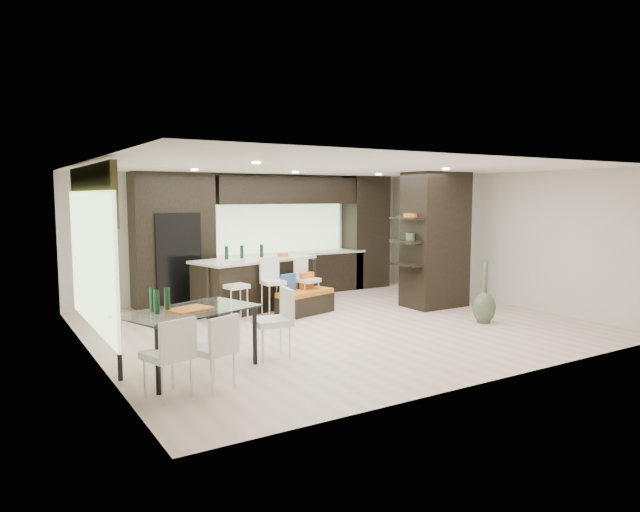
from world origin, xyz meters
TOP-DOWN VIEW (x-y plane):
  - ground at (0.00, 0.00)m, footprint 8.00×8.00m
  - back_wall at (0.00, 3.50)m, footprint 8.00×0.02m
  - left_wall at (-4.00, 0.00)m, footprint 0.02×7.00m
  - right_wall at (4.00, 0.00)m, footprint 0.02×7.00m
  - ceiling at (0.00, 0.00)m, footprint 8.00×7.00m
  - window_left at (-3.96, 0.20)m, footprint 0.04×3.20m
  - window_back at (0.60, 3.46)m, footprint 3.40×0.04m
  - stone_accent at (-3.93, 0.20)m, footprint 0.08×3.00m
  - ceiling_spots at (0.00, 0.25)m, footprint 4.00×3.00m
  - back_cabinetry at (0.50, 3.17)m, footprint 6.80×0.68m
  - refrigerator at (-1.90, 3.12)m, footprint 0.90×0.68m
  - partition_column at (2.60, 0.40)m, footprint 1.20×0.80m
  - kitchen_island at (-0.63, 2.05)m, footprint 2.61×1.58m
  - stool_left at (-1.38, 1.23)m, footprint 0.45×0.45m
  - stool_mid at (-0.63, 1.23)m, footprint 0.42×0.42m
  - stool_right at (0.11, 1.24)m, footprint 0.48×0.48m
  - bench at (-0.03, 1.08)m, footprint 1.26×0.75m
  - floor_vase at (2.28, -1.22)m, footprint 0.46×0.46m
  - dining_table at (-3.06, -1.24)m, footprint 1.89×1.44m
  - chair_near at (-3.06, -2.01)m, footprint 0.58×0.58m
  - chair_far at (-3.59, -2.02)m, footprint 0.57×0.57m
  - chair_end at (-1.90, -1.24)m, footprint 0.55×0.55m

SIDE VIEW (x-z plane):
  - ground at x=0.00m, z-range 0.00..0.00m
  - bench at x=-0.03m, z-range 0.00..0.45m
  - dining_table at x=-3.06m, z-range 0.00..0.81m
  - chair_near at x=-3.06m, z-range 0.00..0.82m
  - chair_far at x=-3.59m, z-range 0.00..0.85m
  - stool_right at x=0.11m, z-range 0.00..0.85m
  - stool_left at x=-1.38m, z-range 0.00..0.86m
  - stool_mid at x=-0.63m, z-range 0.00..0.88m
  - chair_end at x=-1.90m, z-range 0.00..0.89m
  - kitchen_island at x=-0.63m, z-range 0.00..1.01m
  - floor_vase at x=2.28m, z-range 0.00..1.11m
  - refrigerator at x=-1.90m, z-range 0.00..1.90m
  - back_wall at x=0.00m, z-range 0.00..2.70m
  - left_wall at x=-4.00m, z-range 0.00..2.70m
  - right_wall at x=4.00m, z-range 0.00..2.70m
  - window_left at x=-3.96m, z-range 0.40..2.30m
  - back_cabinetry at x=0.50m, z-range 0.00..2.70m
  - partition_column at x=2.60m, z-range 0.00..2.70m
  - window_back at x=0.60m, z-range 0.95..2.15m
  - stone_accent at x=-3.93m, z-range 1.85..2.65m
  - ceiling_spots at x=0.00m, z-range 2.67..2.69m
  - ceiling at x=0.00m, z-range 2.69..2.71m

